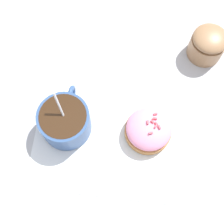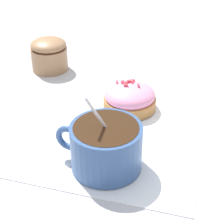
{
  "view_description": "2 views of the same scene",
  "coord_description": "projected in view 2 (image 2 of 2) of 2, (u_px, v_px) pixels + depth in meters",
  "views": [
    {
      "loc": [
        0.01,
        -0.19,
        0.58
      ],
      "look_at": [
        0.01,
        0.02,
        0.03
      ],
      "focal_mm": 50.0,
      "sensor_mm": 36.0,
      "label": 1
    },
    {
      "loc": [
        -0.46,
        -0.07,
        0.34
      ],
      "look_at": [
        0.01,
        0.01,
        0.03
      ],
      "focal_mm": 60.0,
      "sensor_mm": 36.0,
      "label": 2
    }
  ],
  "objects": [
    {
      "name": "sugar_bowl",
      "position": [
        49.0,
        54.0,
        0.76
      ],
      "size": [
        0.07,
        0.07,
        0.07
      ],
      "color": "#99704C",
      "rests_on": "ground_plane"
    },
    {
      "name": "paper_napkin",
      "position": [
        115.0,
        134.0,
        0.58
      ],
      "size": [
        0.3,
        0.3,
        0.0
      ],
      "color": "white",
      "rests_on": "ground_plane"
    },
    {
      "name": "frosted_pastry",
      "position": [
        130.0,
        98.0,
        0.63
      ],
      "size": [
        0.09,
        0.09,
        0.05
      ],
      "color": "#B2753D",
      "rests_on": "paper_napkin"
    },
    {
      "name": "coffee_cup",
      "position": [
        104.0,
        145.0,
        0.49
      ],
      "size": [
        0.1,
        0.12,
        0.11
      ],
      "color": "#335184",
      "rests_on": "paper_napkin"
    },
    {
      "name": "ground_plane",
      "position": [
        115.0,
        135.0,
        0.58
      ],
      "size": [
        3.0,
        3.0,
        0.0
      ],
      "primitive_type": "plane",
      "color": "#B2B2B7"
    }
  ]
}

